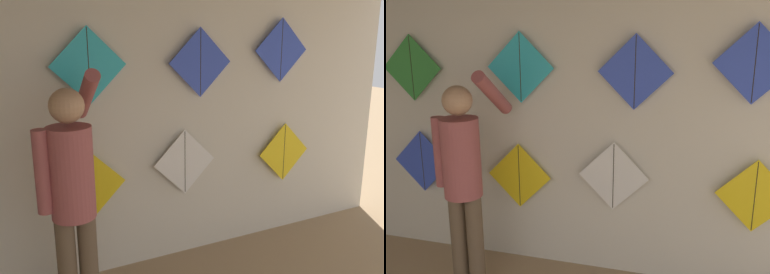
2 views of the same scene
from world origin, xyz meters
TOP-DOWN VIEW (x-y plane):
  - back_panel at (0.00, 4.11)m, footprint 5.64×0.06m
  - shopkeeper at (-0.71, 3.48)m, footprint 0.47×0.65m
  - kite_0 at (-1.49, 4.02)m, footprint 0.61×0.01m
  - kite_1 at (-0.47, 4.02)m, footprint 0.61×0.01m
  - kite_2 at (0.41, 4.02)m, footprint 0.61×0.01m
  - kite_3 at (1.55, 4.02)m, footprint 0.61×0.01m
  - kite_4 at (-1.50, 4.02)m, footprint 0.61×0.01m
  - kite_5 at (-0.42, 4.02)m, footprint 0.61×0.01m
  - kite_6 at (0.57, 4.02)m, footprint 0.61×0.01m
  - kite_7 at (1.45, 4.02)m, footprint 0.61×0.01m

SIDE VIEW (x-z plane):
  - kite_1 at x=-0.47m, z-range 0.55..1.16m
  - kite_3 at x=1.55m, z-range 0.57..1.18m
  - kite_0 at x=-1.49m, z-range 0.60..1.21m
  - kite_2 at x=0.41m, z-range 0.63..1.24m
  - shopkeeper at x=-0.71m, z-range 0.12..1.98m
  - back_panel at x=0.00m, z-range 0.00..2.80m
  - kite_4 at x=-1.50m, z-range 1.50..2.11m
  - kite_6 at x=0.57m, z-range 1.52..2.13m
  - kite_5 at x=-0.42m, z-range 1.53..2.14m
  - kite_7 at x=1.45m, z-range 1.61..2.22m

